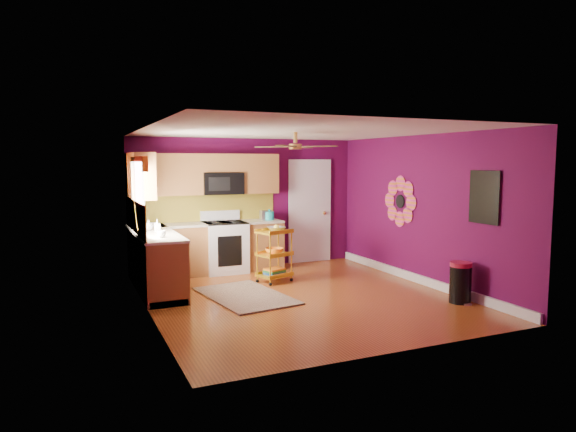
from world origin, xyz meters
name	(u,v)px	position (x,y,z in m)	size (l,w,h in m)	color
ground	(301,297)	(0.00, 0.00, 0.00)	(5.00, 5.00, 0.00)	brown
room_envelope	(303,190)	(0.03, 0.00, 1.63)	(4.54, 5.04, 2.52)	#52093B
lower_cabinets	(186,255)	(-1.35, 1.82, 0.43)	(2.81, 2.31, 0.94)	brown
electric_range	(225,246)	(-0.55, 2.17, 0.48)	(0.76, 0.66, 1.13)	white
upper_cabinetry	(186,176)	(-1.24, 2.17, 1.80)	(2.80, 2.30, 1.26)	brown
left_window	(138,183)	(-2.22, 1.05, 1.74)	(0.08, 1.35, 1.08)	white
panel_door	(310,212)	(1.35, 2.47, 1.02)	(0.95, 0.11, 2.15)	white
right_wall_art	(435,200)	(2.23, -0.34, 1.44)	(0.04, 2.74, 1.04)	black
ceiling_fan	(295,146)	(0.00, 0.20, 2.29)	(1.01, 1.01, 0.26)	#BF8C3F
shag_rug	(245,296)	(-0.77, 0.35, 0.01)	(1.05, 1.72, 0.02)	black
rolling_cart	(275,253)	(0.01, 1.07, 0.51)	(0.65, 0.56, 0.99)	gold
trash_can	(460,283)	(1.99, -1.23, 0.30)	(0.41, 0.41, 0.60)	black
teal_kettle	(269,216)	(0.34, 2.17, 1.02)	(0.18, 0.18, 0.21)	#16A5A9
toaster	(266,215)	(0.30, 2.22, 1.03)	(0.22, 0.15, 0.18)	beige
soap_bottle_a	(157,226)	(-1.91, 1.30, 1.04)	(0.09, 0.09, 0.20)	#EA3F72
soap_bottle_b	(149,225)	(-2.01, 1.54, 1.03)	(0.13, 0.13, 0.17)	white
counter_dish	(151,225)	(-1.91, 1.99, 0.97)	(0.26, 0.26, 0.06)	white
counter_cup	(161,234)	(-1.95, 0.68, 0.99)	(0.13, 0.13, 0.10)	white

